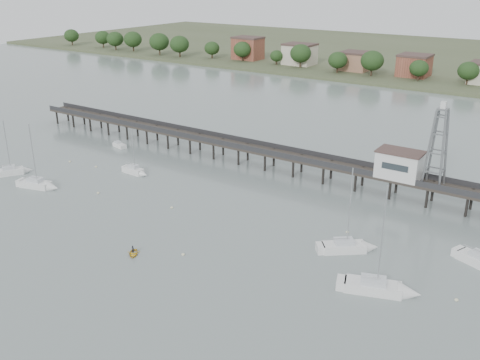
{
  "coord_description": "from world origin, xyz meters",
  "views": [
    {
      "loc": [
        53.26,
        -35.38,
        40.44
      ],
      "look_at": [
        0.9,
        42.0,
        4.0
      ],
      "focal_mm": 40.0,
      "sensor_mm": 36.0,
      "label": 1
    }
  ],
  "objects_px": {
    "white_tender": "(119,145)",
    "yellow_dinghy": "(133,255)",
    "sailboat_d": "(387,289)",
    "lattice_tower": "(438,148)",
    "sailboat_a": "(41,185)",
    "sailboat_f": "(15,171)",
    "pier": "(283,155)",
    "sailboat_b": "(136,172)",
    "sailboat_c": "(353,247)"
  },
  "relations": [
    {
      "from": "pier",
      "to": "lattice_tower",
      "type": "bearing_deg",
      "value": 0.0
    },
    {
      "from": "sailboat_d",
      "to": "yellow_dinghy",
      "type": "xyz_separation_m",
      "value": [
        -35.88,
        -11.5,
        -0.63
      ]
    },
    {
      "from": "sailboat_f",
      "to": "white_tender",
      "type": "relative_size",
      "value": 2.96
    },
    {
      "from": "sailboat_c",
      "to": "sailboat_a",
      "type": "bearing_deg",
      "value": 151.01
    },
    {
      "from": "white_tender",
      "to": "yellow_dinghy",
      "type": "bearing_deg",
      "value": -28.67
    },
    {
      "from": "sailboat_b",
      "to": "sailboat_a",
      "type": "xyz_separation_m",
      "value": [
        -10.21,
        -16.37,
        -0.02
      ]
    },
    {
      "from": "sailboat_a",
      "to": "sailboat_f",
      "type": "relative_size",
      "value": 1.11
    },
    {
      "from": "lattice_tower",
      "to": "sailboat_a",
      "type": "bearing_deg",
      "value": -151.98
    },
    {
      "from": "sailboat_b",
      "to": "lattice_tower",
      "type": "bearing_deg",
      "value": 20.22
    },
    {
      "from": "sailboat_b",
      "to": "sailboat_a",
      "type": "relative_size",
      "value": 0.74
    },
    {
      "from": "pier",
      "to": "sailboat_f",
      "type": "bearing_deg",
      "value": -144.33
    },
    {
      "from": "sailboat_d",
      "to": "white_tender",
      "type": "xyz_separation_m",
      "value": [
        -77.29,
        25.65,
        -0.15
      ]
    },
    {
      "from": "pier",
      "to": "white_tender",
      "type": "relative_size",
      "value": 35.2
    },
    {
      "from": "lattice_tower",
      "to": "white_tender",
      "type": "relative_size",
      "value": 3.64
    },
    {
      "from": "lattice_tower",
      "to": "yellow_dinghy",
      "type": "bearing_deg",
      "value": -125.76
    },
    {
      "from": "lattice_tower",
      "to": "sailboat_f",
      "type": "bearing_deg",
      "value": -156.78
    },
    {
      "from": "lattice_tower",
      "to": "sailboat_f",
      "type": "xyz_separation_m",
      "value": [
        -78.3,
        -33.59,
        -10.46
      ]
    },
    {
      "from": "pier",
      "to": "sailboat_b",
      "type": "xyz_separation_m",
      "value": [
        -25.06,
        -19.18,
        -3.14
      ]
    },
    {
      "from": "sailboat_d",
      "to": "sailboat_f",
      "type": "relative_size",
      "value": 1.31
    },
    {
      "from": "pier",
      "to": "sailboat_d",
      "type": "distance_m",
      "value": 48.5
    },
    {
      "from": "sailboat_d",
      "to": "white_tender",
      "type": "height_order",
      "value": "sailboat_d"
    },
    {
      "from": "sailboat_c",
      "to": "sailboat_b",
      "type": "bearing_deg",
      "value": 134.97
    },
    {
      "from": "pier",
      "to": "sailboat_c",
      "type": "distance_m",
      "value": 36.52
    },
    {
      "from": "sailboat_f",
      "to": "yellow_dinghy",
      "type": "bearing_deg",
      "value": -72.22
    },
    {
      "from": "sailboat_b",
      "to": "white_tender",
      "type": "height_order",
      "value": "sailboat_b"
    },
    {
      "from": "sailboat_a",
      "to": "sailboat_f",
      "type": "height_order",
      "value": "sailboat_a"
    },
    {
      "from": "lattice_tower",
      "to": "sailboat_d",
      "type": "relative_size",
      "value": 0.94
    },
    {
      "from": "lattice_tower",
      "to": "sailboat_f",
      "type": "relative_size",
      "value": 1.23
    },
    {
      "from": "yellow_dinghy",
      "to": "sailboat_f",
      "type": "bearing_deg",
      "value": 128.26
    },
    {
      "from": "pier",
      "to": "sailboat_f",
      "type": "relative_size",
      "value": 11.89
    },
    {
      "from": "pier",
      "to": "lattice_tower",
      "type": "relative_size",
      "value": 9.68
    },
    {
      "from": "lattice_tower",
      "to": "sailboat_a",
      "type": "relative_size",
      "value": 1.11
    },
    {
      "from": "sailboat_d",
      "to": "lattice_tower",
      "type": "bearing_deg",
      "value": 77.22
    },
    {
      "from": "pier",
      "to": "sailboat_c",
      "type": "bearing_deg",
      "value": -42.89
    },
    {
      "from": "sailboat_a",
      "to": "white_tender",
      "type": "bearing_deg",
      "value": 88.63
    },
    {
      "from": "sailboat_c",
      "to": "sailboat_d",
      "type": "bearing_deg",
      "value": -84.11
    },
    {
      "from": "yellow_dinghy",
      "to": "white_tender",
      "type": "bearing_deg",
      "value": 100.05
    },
    {
      "from": "white_tender",
      "to": "sailboat_d",
      "type": "bearing_deg",
      "value": -5.13
    },
    {
      "from": "yellow_dinghy",
      "to": "sailboat_b",
      "type": "bearing_deg",
      "value": 95.43
    },
    {
      "from": "lattice_tower",
      "to": "sailboat_b",
      "type": "height_order",
      "value": "lattice_tower"
    },
    {
      "from": "sailboat_b",
      "to": "sailboat_a",
      "type": "height_order",
      "value": "sailboat_a"
    },
    {
      "from": "sailboat_c",
      "to": "white_tender",
      "type": "distance_m",
      "value": 70.92
    },
    {
      "from": "yellow_dinghy",
      "to": "sailboat_a",
      "type": "bearing_deg",
      "value": 126.93
    },
    {
      "from": "pier",
      "to": "sailboat_c",
      "type": "height_order",
      "value": "sailboat_c"
    },
    {
      "from": "sailboat_c",
      "to": "sailboat_f",
      "type": "bearing_deg",
      "value": 148.0
    },
    {
      "from": "sailboat_c",
      "to": "yellow_dinghy",
      "type": "bearing_deg",
      "value": 177.3
    },
    {
      "from": "pier",
      "to": "sailboat_b",
      "type": "height_order",
      "value": "sailboat_b"
    },
    {
      "from": "pier",
      "to": "sailboat_c",
      "type": "xyz_separation_m",
      "value": [
        26.66,
        -24.76,
        -3.16
      ]
    },
    {
      "from": "sailboat_f",
      "to": "sailboat_d",
      "type": "bearing_deg",
      "value": -58.34
    },
    {
      "from": "sailboat_d",
      "to": "sailboat_b",
      "type": "relative_size",
      "value": 1.59
    }
  ]
}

